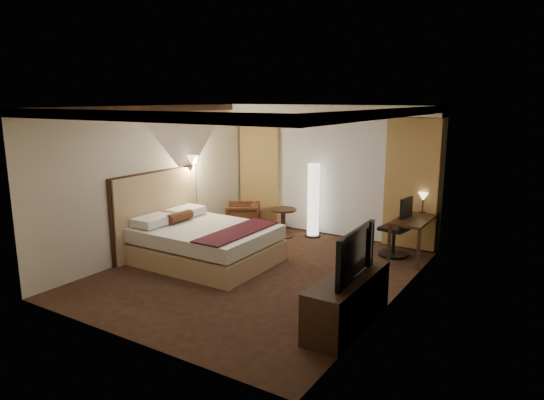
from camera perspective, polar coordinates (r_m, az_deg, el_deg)
The scene contains 21 objects.
floor at distance 8.13m, azimuth -1.51°, elevation -8.45°, with size 4.50×5.50×0.01m, color black.
ceiling at distance 7.62m, azimuth -1.63°, elevation 10.94°, with size 4.50×5.50×0.01m, color white.
back_wall at distance 10.14m, azimuth 7.08°, elevation 3.43°, with size 4.50×0.02×2.70m, color beige.
left_wall at distance 9.19m, azimuth -13.35°, elevation 2.32°, with size 0.02×5.50×2.70m, color beige.
right_wall at distance 6.81m, azimuth 14.41°, elevation -1.02°, with size 0.02×5.50×2.70m, color beige.
crown_molding at distance 7.63m, azimuth -1.62°, elevation 10.49°, with size 4.50×5.50×0.12m, color black, non-canonical shape.
soffit at distance 9.80m, azimuth 6.64°, elevation 10.50°, with size 4.50×0.50×0.20m, color white.
curtain_sheer at distance 10.08m, azimuth 6.87°, elevation 2.82°, with size 2.48×0.04×2.45m, color silver.
curtain_left_drape at distance 10.85m, azimuth -1.41°, elevation 3.54°, with size 1.00×0.14×2.45m, color tan.
curtain_right_drape at distance 9.44m, azimuth 16.09°, elevation 1.81°, with size 1.00×0.14×2.45m, color tan.
wall_sconce at distance 9.62m, azimuth -9.30°, elevation 4.54°, with size 0.24×0.24×0.24m, color white, non-canonical shape.
bed at distance 8.58m, azimuth -7.71°, elevation -5.13°, with size 2.25×1.76×0.66m, color white, non-canonical shape.
headboard at distance 9.22m, azimuth -13.23°, elevation -1.44°, with size 0.12×2.06×1.50m, color tan, non-canonical shape.
armchair at distance 10.38m, azimuth -3.45°, elevation -1.91°, with size 0.68×0.64×0.70m, color #452114.
side_table at distance 10.03m, azimuth 1.33°, elevation -2.70°, with size 0.54×0.54×0.60m, color black, non-canonical shape.
floor_lamp at distance 9.99m, azimuth 4.89°, elevation -0.03°, with size 0.32×0.32×1.54m, color white, non-canonical shape.
desk at distance 9.05m, azimuth 16.31°, elevation -4.32°, with size 0.55×1.27×0.75m, color black, non-canonical shape.
desk_lamp at distance 9.37m, azimuth 17.32°, elevation -0.39°, with size 0.18×0.18×0.34m, color #FFD899, non-canonical shape.
office_chair at distance 9.04m, azimuth 14.20°, elevation -3.00°, with size 0.54×0.54×1.12m, color black, non-canonical shape.
dresser at distance 6.32m, azimuth 8.89°, elevation -11.62°, with size 0.50×1.66×0.65m, color black, non-canonical shape.
television at distance 6.10m, azimuth 8.83°, elevation -5.90°, with size 1.16×0.67×0.15m, color black.
Camera 1 is at (4.23, -6.34, 2.83)m, focal length 32.00 mm.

